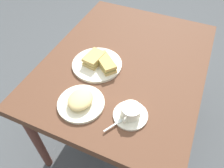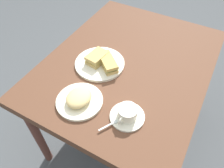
{
  "view_description": "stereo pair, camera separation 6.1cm",
  "coord_description": "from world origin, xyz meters",
  "px_view_note": "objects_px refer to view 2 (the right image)",
  "views": [
    {
      "loc": [
        0.86,
        0.29,
        1.54
      ],
      "look_at": [
        0.22,
        0.01,
        0.75
      ],
      "focal_mm": 34.62,
      "sensor_mm": 36.0,
      "label": 1
    },
    {
      "loc": [
        0.83,
        0.35,
        1.54
      ],
      "look_at": [
        0.22,
        0.01,
        0.75
      ],
      "focal_mm": 34.62,
      "sensor_mm": 36.0,
      "label": 2
    }
  ],
  "objects_px": {
    "sandwich_back": "(108,62)",
    "dining_table": "(128,70)",
    "sandwich_plate": "(100,63)",
    "coffee_cup": "(127,112)",
    "side_plate": "(80,101)",
    "coffee_saucer": "(127,116)",
    "sandwich_front": "(97,58)",
    "spoon": "(112,123)"
  },
  "relations": [
    {
      "from": "side_plate",
      "to": "sandwich_plate",
      "type": "bearing_deg",
      "value": -169.46
    },
    {
      "from": "sandwich_plate",
      "to": "coffee_saucer",
      "type": "height_order",
      "value": "sandwich_plate"
    },
    {
      "from": "side_plate",
      "to": "spoon",
      "type": "bearing_deg",
      "value": 79.57
    },
    {
      "from": "spoon",
      "to": "sandwich_back",
      "type": "bearing_deg",
      "value": -147.67
    },
    {
      "from": "sandwich_plate",
      "to": "side_plate",
      "type": "relative_size",
      "value": 1.23
    },
    {
      "from": "sandwich_front",
      "to": "dining_table",
      "type": "bearing_deg",
      "value": 123.11
    },
    {
      "from": "sandwich_plate",
      "to": "side_plate",
      "type": "bearing_deg",
      "value": 10.54
    },
    {
      "from": "sandwich_front",
      "to": "side_plate",
      "type": "bearing_deg",
      "value": 14.05
    },
    {
      "from": "dining_table",
      "to": "coffee_saucer",
      "type": "relative_size",
      "value": 7.07
    },
    {
      "from": "coffee_cup",
      "to": "spoon",
      "type": "xyz_separation_m",
      "value": [
        0.07,
        -0.04,
        -0.03
      ]
    },
    {
      "from": "dining_table",
      "to": "coffee_saucer",
      "type": "height_order",
      "value": "coffee_saucer"
    },
    {
      "from": "sandwich_back",
      "to": "coffee_cup",
      "type": "xyz_separation_m",
      "value": [
        0.24,
        0.23,
        0.0
      ]
    },
    {
      "from": "sandwich_plate",
      "to": "coffee_cup",
      "type": "xyz_separation_m",
      "value": [
        0.24,
        0.28,
        0.03
      ]
    },
    {
      "from": "coffee_saucer",
      "to": "side_plate",
      "type": "height_order",
      "value": "side_plate"
    },
    {
      "from": "coffee_saucer",
      "to": "coffee_cup",
      "type": "bearing_deg",
      "value": -6.94
    },
    {
      "from": "sandwich_front",
      "to": "spoon",
      "type": "distance_m",
      "value": 0.4
    },
    {
      "from": "coffee_cup",
      "to": "side_plate",
      "type": "relative_size",
      "value": 0.51
    },
    {
      "from": "sandwich_back",
      "to": "side_plate",
      "type": "height_order",
      "value": "sandwich_back"
    },
    {
      "from": "sandwich_plate",
      "to": "side_plate",
      "type": "height_order",
      "value": "same"
    },
    {
      "from": "spoon",
      "to": "coffee_cup",
      "type": "bearing_deg",
      "value": 149.17
    },
    {
      "from": "dining_table",
      "to": "sandwich_front",
      "type": "height_order",
      "value": "sandwich_front"
    },
    {
      "from": "sandwich_back",
      "to": "dining_table",
      "type": "bearing_deg",
      "value": 141.94
    },
    {
      "from": "coffee_cup",
      "to": "side_plate",
      "type": "distance_m",
      "value": 0.24
    },
    {
      "from": "spoon",
      "to": "dining_table",
      "type": "bearing_deg",
      "value": -164.41
    },
    {
      "from": "spoon",
      "to": "side_plate",
      "type": "height_order",
      "value": "spoon"
    },
    {
      "from": "sandwich_back",
      "to": "coffee_saucer",
      "type": "height_order",
      "value": "sandwich_back"
    },
    {
      "from": "sandwich_front",
      "to": "side_plate",
      "type": "xyz_separation_m",
      "value": [
        0.27,
        0.07,
        -0.03
      ]
    },
    {
      "from": "coffee_saucer",
      "to": "spoon",
      "type": "distance_m",
      "value": 0.08
    },
    {
      "from": "coffee_cup",
      "to": "coffee_saucer",
      "type": "bearing_deg",
      "value": 173.06
    },
    {
      "from": "sandwich_back",
      "to": "coffee_cup",
      "type": "bearing_deg",
      "value": 44.33
    },
    {
      "from": "dining_table",
      "to": "coffee_cup",
      "type": "relative_size",
      "value": 9.92
    },
    {
      "from": "coffee_saucer",
      "to": "dining_table",
      "type": "bearing_deg",
      "value": -155.61
    },
    {
      "from": "coffee_saucer",
      "to": "coffee_cup",
      "type": "xyz_separation_m",
      "value": [
        0.0,
        -0.0,
        0.03
      ]
    },
    {
      "from": "dining_table",
      "to": "sandwich_back",
      "type": "bearing_deg",
      "value": -38.06
    },
    {
      "from": "sandwich_back",
      "to": "spoon",
      "type": "bearing_deg",
      "value": 32.33
    },
    {
      "from": "coffee_cup",
      "to": "spoon",
      "type": "relative_size",
      "value": 1.23
    },
    {
      "from": "sandwich_front",
      "to": "coffee_cup",
      "type": "distance_m",
      "value": 0.39
    },
    {
      "from": "sandwich_front",
      "to": "side_plate",
      "type": "distance_m",
      "value": 0.28
    },
    {
      "from": "coffee_cup",
      "to": "sandwich_plate",
      "type": "bearing_deg",
      "value": -129.88
    },
    {
      "from": "sandwich_back",
      "to": "sandwich_plate",
      "type": "bearing_deg",
      "value": -89.65
    },
    {
      "from": "dining_table",
      "to": "sandwich_plate",
      "type": "xyz_separation_m",
      "value": [
        0.1,
        -0.13,
        0.08
      ]
    },
    {
      "from": "sandwich_plate",
      "to": "sandwich_back",
      "type": "relative_size",
      "value": 1.75
    }
  ]
}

